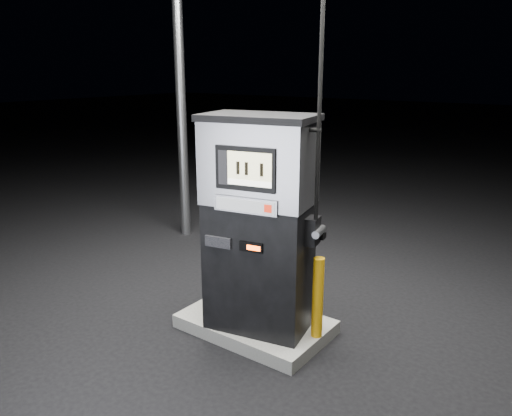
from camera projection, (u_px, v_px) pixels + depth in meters
The scene contains 5 objects.
ground at pixel (255, 330), 5.61m from camera, with size 80.00×80.00×0.00m, color black.
pump_island at pixel (255, 324), 5.59m from camera, with size 1.60×1.00×0.15m, color slate.
fuel_dispenser at pixel (259, 223), 5.11m from camera, with size 1.31×0.89×4.70m.
bollard_left at pixel (219, 267), 5.85m from camera, with size 0.12×0.12×0.88m, color #FFAF0E.
bollard_right at pixel (318, 298), 5.09m from camera, with size 0.12×0.12×0.86m, color #FFAF0E.
Camera 1 is at (2.98, -4.05, 2.85)m, focal length 35.00 mm.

